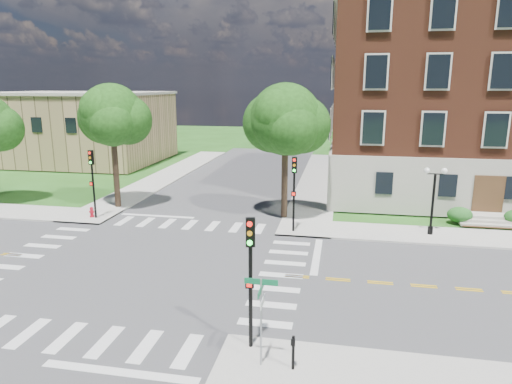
% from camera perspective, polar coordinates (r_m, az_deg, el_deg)
% --- Properties ---
extents(ground, '(160.00, 160.00, 0.00)m').
position_cam_1_polar(ground, '(25.03, -13.63, -8.88)').
color(ground, '#234C15').
rests_on(ground, ground).
extents(road_ew, '(90.00, 12.00, 0.01)m').
position_cam_1_polar(road_ew, '(25.03, -13.63, -8.87)').
color(road_ew, '#3D3D3F').
rests_on(road_ew, ground).
extents(road_ns, '(12.00, 90.00, 0.01)m').
position_cam_1_polar(road_ns, '(25.03, -13.63, -8.87)').
color(road_ns, '#3D3D3F').
rests_on(road_ns, ground).
extents(sidewalk_ne, '(34.00, 34.00, 0.12)m').
position_cam_1_polar(sidewalk_ne, '(37.96, 18.65, -1.49)').
color(sidewalk_ne, '#9E9B93').
rests_on(sidewalk_ne, ground).
extents(sidewalk_nw, '(34.00, 34.00, 0.12)m').
position_cam_1_polar(sidewalk_nw, '(45.27, -23.54, 0.41)').
color(sidewalk_nw, '#9E9B93').
rests_on(sidewalk_nw, ground).
extents(crosswalk_east, '(2.20, 10.20, 0.02)m').
position_cam_1_polar(crosswalk_east, '(23.15, 3.14, -10.38)').
color(crosswalk_east, silver).
rests_on(crosswalk_east, ground).
extents(stop_bar_east, '(0.40, 5.50, 0.00)m').
position_cam_1_polar(stop_bar_east, '(25.79, 7.60, -7.94)').
color(stop_bar_east, silver).
rests_on(stop_bar_east, ground).
extents(main_building, '(30.60, 22.40, 16.50)m').
position_cam_1_polar(main_building, '(45.29, 29.35, 10.43)').
color(main_building, '#A19D8E').
rests_on(main_building, ground).
extents(secondary_building, '(20.40, 15.40, 8.30)m').
position_cam_1_polar(secondary_building, '(60.39, -21.44, 7.63)').
color(secondary_building, olive).
rests_on(secondary_building, ground).
extents(tree_c, '(4.60, 4.60, 9.29)m').
position_cam_1_polar(tree_c, '(35.71, -17.58, 9.12)').
color(tree_c, '#302018').
rests_on(tree_c, ground).
extents(tree_d, '(4.90, 4.90, 9.32)m').
position_cam_1_polar(tree_d, '(31.37, 3.70, 9.00)').
color(tree_d, '#302018').
rests_on(tree_d, ground).
extents(traffic_signal_se, '(0.36, 0.41, 4.80)m').
position_cam_1_polar(traffic_signal_se, '(15.88, -0.70, -9.31)').
color(traffic_signal_se, black).
rests_on(traffic_signal_se, ground).
extents(traffic_signal_ne, '(0.34, 0.38, 4.80)m').
position_cam_1_polar(traffic_signal_ne, '(28.68, 4.78, 0.96)').
color(traffic_signal_ne, black).
rests_on(traffic_signal_ne, ground).
extents(traffic_signal_nw, '(0.37, 0.42, 4.80)m').
position_cam_1_polar(traffic_signal_nw, '(33.47, -19.78, 2.00)').
color(traffic_signal_nw, black).
rests_on(traffic_signal_nw, ground).
extents(twin_lamp_west, '(1.36, 0.36, 4.23)m').
position_cam_1_polar(twin_lamp_west, '(30.20, 21.28, -0.58)').
color(twin_lamp_west, black).
rests_on(twin_lamp_west, ground).
extents(street_sign_pole, '(1.10, 1.10, 3.10)m').
position_cam_1_polar(street_sign_pole, '(15.25, 0.67, -13.94)').
color(street_sign_pole, gray).
rests_on(street_sign_pole, ground).
extents(push_button_post, '(0.14, 0.21, 1.20)m').
position_cam_1_polar(push_button_post, '(15.83, 4.67, -19.20)').
color(push_button_post, black).
rests_on(push_button_post, ground).
extents(fire_hydrant, '(0.35, 0.35, 0.75)m').
position_cam_1_polar(fire_hydrant, '(34.35, -19.84, -2.40)').
color(fire_hydrant, '#AB0D1D').
rests_on(fire_hydrant, ground).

